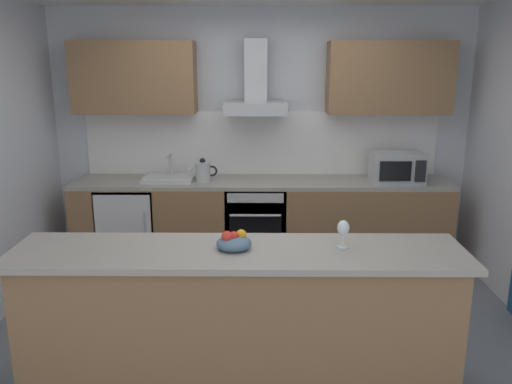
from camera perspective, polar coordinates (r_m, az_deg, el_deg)
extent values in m
cube|color=slate|center=(4.28, 0.55, -15.24)|extent=(5.30, 4.54, 0.02)
cube|color=silver|center=(5.61, 0.58, 6.12)|extent=(5.30, 0.12, 2.60)
cube|color=white|center=(5.55, 0.57, 5.30)|extent=(3.66, 0.02, 0.66)
cube|color=olive|center=(5.44, 0.56, -3.57)|extent=(3.79, 0.60, 0.86)
cube|color=#9E998E|center=(5.32, 0.57, 1.05)|extent=(3.79, 0.60, 0.04)
cube|color=olive|center=(3.49, -1.87, -13.88)|extent=(2.73, 0.52, 0.91)
cube|color=#9E998E|center=(3.29, -1.94, -6.58)|extent=(2.83, 0.64, 0.04)
cube|color=olive|center=(5.47, -13.04, 11.97)|extent=(1.21, 0.32, 0.70)
cube|color=olive|center=(5.48, 14.22, 11.90)|extent=(1.21, 0.32, 0.70)
cube|color=slate|center=(5.41, -0.03, -3.33)|extent=(0.60, 0.56, 0.80)
cube|color=black|center=(5.16, -0.07, -5.00)|extent=(0.50, 0.02, 0.48)
cube|color=#B7BABC|center=(5.04, -0.07, -0.66)|extent=(0.54, 0.02, 0.09)
cylinder|color=#B7BABC|center=(5.05, -0.07, -2.55)|extent=(0.49, 0.02, 0.02)
cube|color=white|center=(5.58, -13.39, -3.55)|extent=(0.58, 0.56, 0.85)
cube|color=silver|center=(5.32, -14.12, -4.51)|extent=(0.55, 0.02, 0.80)
cylinder|color=#B7BABC|center=(5.23, -11.86, -4.18)|extent=(0.02, 0.02, 0.38)
cube|color=#B7BABC|center=(5.40, 14.98, 2.61)|extent=(0.50, 0.36, 0.30)
cube|color=black|center=(5.21, 14.84, 2.19)|extent=(0.30, 0.02, 0.19)
cube|color=black|center=(5.27, 17.37, 2.16)|extent=(0.10, 0.01, 0.21)
cube|color=silver|center=(5.37, -9.42, 1.44)|extent=(0.50, 0.40, 0.04)
cylinder|color=#B7BABC|center=(5.47, -9.24, 2.85)|extent=(0.03, 0.03, 0.26)
cylinder|color=#B7BABC|center=(5.37, -9.43, 3.93)|extent=(0.03, 0.16, 0.03)
cylinder|color=#B7BABC|center=(5.26, -5.77, 2.18)|extent=(0.15, 0.15, 0.20)
sphere|color=black|center=(5.24, -5.80, 3.37)|extent=(0.06, 0.06, 0.06)
cone|color=#B7BABC|center=(5.27, -6.86, 2.60)|extent=(0.09, 0.04, 0.07)
torus|color=black|center=(5.25, -4.80, 2.28)|extent=(0.11, 0.02, 0.11)
cube|color=#B7BABC|center=(5.28, -0.03, 9.09)|extent=(0.62, 0.45, 0.12)
cube|color=#B7BABC|center=(5.30, -0.02, 13.02)|extent=(0.22, 0.22, 0.60)
cylinder|color=silver|center=(3.36, 9.33, -5.89)|extent=(0.07, 0.07, 0.01)
cylinder|color=silver|center=(3.35, 9.37, -5.12)|extent=(0.01, 0.01, 0.09)
ellipsoid|color=silver|center=(3.32, 9.42, -3.83)|extent=(0.08, 0.08, 0.10)
ellipsoid|color=slate|center=(3.29, -2.41, -5.56)|extent=(0.22, 0.22, 0.09)
sphere|color=red|center=(3.26, -3.14, -4.87)|extent=(0.07, 0.07, 0.07)
sphere|color=orange|center=(3.30, -1.61, -4.63)|extent=(0.07, 0.07, 0.07)
sphere|color=red|center=(3.28, -2.42, -4.81)|extent=(0.06, 0.06, 0.06)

